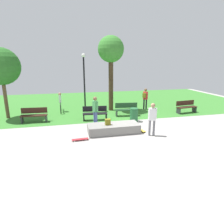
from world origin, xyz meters
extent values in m
plane|color=#9E9993|center=(0.00, 0.00, 0.00)|extent=(28.00, 28.00, 0.00)
cube|color=#387A2D|center=(0.00, 7.69, 0.00)|extent=(26.60, 12.62, 0.01)
cube|color=gray|center=(-0.93, -0.56, 0.24)|extent=(2.77, 1.09, 0.48)
cube|color=olive|center=(-1.26, -0.60, 0.64)|extent=(0.28, 0.21, 0.32)
cylinder|color=slate|center=(0.80, -1.39, 0.42)|extent=(0.12, 0.12, 0.84)
cylinder|color=slate|center=(1.00, -1.46, 0.42)|extent=(0.12, 0.12, 0.84)
cube|color=white|center=(0.90, -1.43, 1.16)|extent=(0.37, 0.29, 0.63)
cylinder|color=white|center=(0.74, -1.37, 1.19)|extent=(0.09, 0.09, 0.58)
cylinder|color=white|center=(1.06, -1.48, 1.19)|extent=(0.09, 0.09, 0.58)
sphere|color=#9E7556|center=(0.90, -1.43, 1.62)|extent=(0.23, 0.23, 0.23)
cylinder|color=#3F5184|center=(-1.77, 0.93, 0.43)|extent=(0.12, 0.12, 0.87)
cylinder|color=#3F5184|center=(-1.68, 0.73, 0.43)|extent=(0.12, 0.12, 0.87)
cube|color=#3F8C4C|center=(-1.72, 0.83, 1.19)|extent=(0.31, 0.37, 0.65)
cylinder|color=#3F8C4C|center=(-1.79, 0.99, 1.22)|extent=(0.09, 0.09, 0.60)
cylinder|color=#3F8C4C|center=(-1.65, 0.68, 1.22)|extent=(0.09, 0.09, 0.60)
sphere|color=brown|center=(-1.72, 0.83, 1.66)|extent=(0.23, 0.23, 0.23)
cube|color=#A5262D|center=(-2.78, -1.26, 0.07)|extent=(0.81, 0.25, 0.02)
cylinder|color=silver|center=(-2.51, -1.16, 0.03)|extent=(0.06, 0.03, 0.06)
cylinder|color=silver|center=(-2.50, -1.32, 0.03)|extent=(0.06, 0.03, 0.06)
cylinder|color=silver|center=(-3.07, -1.20, 0.03)|extent=(0.06, 0.03, 0.06)
cylinder|color=silver|center=(-3.06, -1.36, 0.03)|extent=(0.06, 0.03, 0.06)
cube|color=gold|center=(0.60, -0.62, 0.07)|extent=(0.39, 0.82, 0.02)
cylinder|color=silver|center=(0.45, -0.37, 0.03)|extent=(0.04, 0.06, 0.06)
cylinder|color=silver|center=(0.61, -0.33, 0.03)|extent=(0.04, 0.06, 0.06)
cylinder|color=silver|center=(0.59, -0.91, 0.03)|extent=(0.04, 0.06, 0.06)
cylinder|color=silver|center=(0.74, -0.87, 0.03)|extent=(0.04, 0.06, 0.06)
cube|color=#331E14|center=(-5.44, 2.34, 0.45)|extent=(1.62, 0.53, 0.06)
cube|color=#331E14|center=(-5.43, 2.56, 0.73)|extent=(1.60, 0.15, 0.36)
cube|color=#2D2D33|center=(-4.70, 2.30, 0.23)|extent=(0.10, 0.40, 0.45)
cube|color=#2D2D33|center=(-6.17, 2.38, 0.23)|extent=(0.10, 0.40, 0.45)
cube|color=#331E14|center=(5.40, 2.26, 0.45)|extent=(1.64, 0.63, 0.06)
cube|color=#331E14|center=(5.38, 2.48, 0.73)|extent=(1.60, 0.25, 0.36)
cube|color=#2D2D33|center=(6.14, 2.35, 0.23)|extent=(0.13, 0.40, 0.45)
cube|color=#2D2D33|center=(4.67, 2.17, 0.23)|extent=(0.13, 0.40, 0.45)
cube|color=black|center=(-1.60, 1.93, 0.45)|extent=(1.63, 0.58, 0.06)
cube|color=black|center=(-1.58, 2.14, 0.73)|extent=(1.60, 0.20, 0.36)
cube|color=black|center=(-0.86, 1.86, 0.23)|extent=(0.11, 0.40, 0.45)
cube|color=black|center=(-2.33, 1.99, 0.23)|extent=(0.11, 0.40, 0.45)
cube|color=#1E4223|center=(0.75, 2.47, 0.45)|extent=(1.64, 0.59, 0.06)
cube|color=#1E4223|center=(0.77, 2.69, 0.73)|extent=(1.60, 0.22, 0.36)
cube|color=#2D2D33|center=(1.48, 2.40, 0.23)|extent=(0.12, 0.40, 0.45)
cube|color=#2D2D33|center=(0.02, 2.54, 0.23)|extent=(0.12, 0.40, 0.45)
cylinder|color=#42301E|center=(0.02, 4.37, 2.04)|extent=(0.36, 0.36, 4.08)
sphere|color=#387F2D|center=(0.02, 4.37, 4.67)|extent=(1.95, 1.95, 1.95)
cylinder|color=brown|center=(-7.37, 3.77, 1.37)|extent=(0.23, 0.23, 2.75)
sphere|color=#286623|center=(-7.37, 3.77, 3.47)|extent=(2.39, 2.39, 2.39)
cylinder|color=black|center=(-2.00, 4.68, 2.05)|extent=(0.12, 0.12, 4.09)
sphere|color=silver|center=(-2.00, 4.68, 4.21)|extent=(0.28, 0.28, 0.28)
cylinder|color=#1E592D|center=(0.81, 1.13, 0.44)|extent=(0.52, 0.52, 0.88)
cylinder|color=black|center=(2.69, 4.06, 0.42)|extent=(0.12, 0.12, 0.84)
cylinder|color=black|center=(2.82, 3.88, 0.42)|extent=(0.12, 0.12, 0.84)
cube|color=red|center=(2.76, 3.97, 1.15)|extent=(0.35, 0.38, 0.63)
cylinder|color=red|center=(2.66, 4.11, 1.18)|extent=(0.09, 0.09, 0.58)
cylinder|color=red|center=(2.85, 3.83, 1.18)|extent=(0.09, 0.09, 0.58)
sphere|color=brown|center=(2.76, 3.97, 1.61)|extent=(0.23, 0.23, 0.23)
cube|color=olive|center=(2.63, 3.88, 1.18)|extent=(0.28, 0.30, 0.36)
torus|color=black|center=(-3.91, 5.32, 0.33)|extent=(0.09, 0.72, 0.72)
torus|color=black|center=(-3.87, 4.22, 0.33)|extent=(0.09, 0.72, 0.72)
cube|color=#338C3F|center=(-3.89, 4.77, 0.53)|extent=(0.08, 0.99, 0.08)
cube|color=white|center=(-3.89, 4.77, 1.03)|extent=(0.19, 0.29, 0.56)
sphere|color=#9E7556|center=(-3.89, 4.77, 1.38)|extent=(0.22, 0.22, 0.22)
camera|label=1|loc=(-3.17, -10.04, 3.72)|focal=30.44mm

